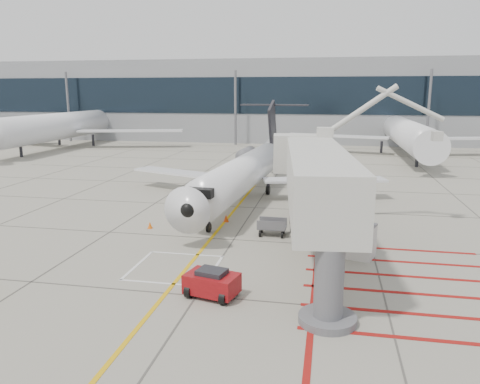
# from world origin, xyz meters

# --- Properties ---
(ground_plane) EXTENTS (260.00, 260.00, 0.00)m
(ground_plane) POSITION_xyz_m (0.00, 0.00, 0.00)
(ground_plane) COLOR gray
(ground_plane) RESTS_ON ground
(regional_jet) EXTENTS (25.00, 30.57, 7.61)m
(regional_jet) POSITION_xyz_m (-1.39, 12.02, 3.80)
(regional_jet) COLOR white
(regional_jet) RESTS_ON ground_plane
(jet_bridge) EXTENTS (11.14, 20.16, 7.72)m
(jet_bridge) POSITION_xyz_m (4.90, 1.19, 3.86)
(jet_bridge) COLOR beige
(jet_bridge) RESTS_ON ground_plane
(pushback_tug) EXTENTS (2.48, 1.86, 1.29)m
(pushback_tug) POSITION_xyz_m (0.67, -3.90, 0.65)
(pushback_tug) COLOR maroon
(pushback_tug) RESTS_ON ground_plane
(baggage_cart) EXTENTS (1.74, 1.12, 1.09)m
(baggage_cart) POSITION_xyz_m (2.14, 5.27, 0.54)
(baggage_cart) COLOR #525257
(baggage_cart) RESTS_ON ground_plane
(ground_power_unit) EXTENTS (2.62, 2.04, 1.82)m
(ground_power_unit) POSITION_xyz_m (6.80, 2.45, 0.91)
(ground_power_unit) COLOR beige
(ground_power_unit) RESTS_ON ground_plane
(cone_nose) EXTENTS (0.31, 0.31, 0.44)m
(cone_nose) POSITION_xyz_m (-5.81, 5.31, 0.22)
(cone_nose) COLOR #E25B0B
(cone_nose) RESTS_ON ground_plane
(cone_side) EXTENTS (0.36, 0.36, 0.50)m
(cone_side) POSITION_xyz_m (-1.30, 7.77, 0.25)
(cone_side) COLOR #DA420B
(cone_side) RESTS_ON ground_plane
(terminal_building) EXTENTS (180.00, 28.00, 14.00)m
(terminal_building) POSITION_xyz_m (10.00, 70.00, 7.00)
(terminal_building) COLOR gray
(terminal_building) RESTS_ON ground_plane
(terminal_glass_band) EXTENTS (180.00, 0.10, 6.00)m
(terminal_glass_band) POSITION_xyz_m (10.00, 55.95, 8.00)
(terminal_glass_band) COLOR black
(terminal_glass_band) RESTS_ON ground_plane
(bg_aircraft_b) EXTENTS (36.39, 40.44, 12.13)m
(bg_aircraft_b) POSITION_xyz_m (-35.48, 46.00, 6.07)
(bg_aircraft_b) COLOR silver
(bg_aircraft_b) RESTS_ON ground_plane
(bg_aircraft_c) EXTENTS (32.97, 36.64, 10.99)m
(bg_aircraft_c) POSITION_xyz_m (15.54, 46.00, 5.50)
(bg_aircraft_c) COLOR silver
(bg_aircraft_c) RESTS_ON ground_plane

